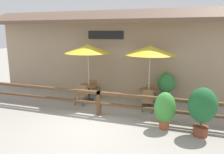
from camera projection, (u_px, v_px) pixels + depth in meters
ground_plane at (88, 126)px, 7.47m from camera, size 60.00×60.00×0.00m
building_facade at (121, 52)px, 10.84m from camera, size 14.28×1.49×4.23m
patio_railing at (99, 98)px, 8.30m from camera, size 10.40×0.14×0.95m
patio_umbrella_near at (88, 49)px, 9.81m from camera, size 2.11×2.11×2.63m
dining_table_near at (89, 88)px, 10.19m from camera, size 0.85×0.85×0.73m
chair_near_streetside at (82, 94)px, 9.59m from camera, size 0.43×0.43×0.84m
chair_near_wallside at (94, 87)px, 10.85m from camera, size 0.43×0.43×0.84m
patio_umbrella_middle at (150, 50)px, 9.01m from camera, size 2.11×2.11×2.63m
dining_table_middle at (149, 93)px, 9.38m from camera, size 0.85×0.85×0.73m
chair_middle_streetside at (148, 100)px, 8.80m from camera, size 0.47×0.47×0.84m
chair_middle_wallside at (151, 92)px, 9.98m from camera, size 0.43×0.43×0.84m
potted_plant_small_flowering at (165, 109)px, 7.14m from camera, size 0.69×0.62×1.25m
potted_plant_entrance_palm at (202, 107)px, 6.60m from camera, size 0.85×0.77×1.53m
potted_plant_broad_leaf at (166, 84)px, 9.89m from camera, size 0.76×0.68×1.36m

